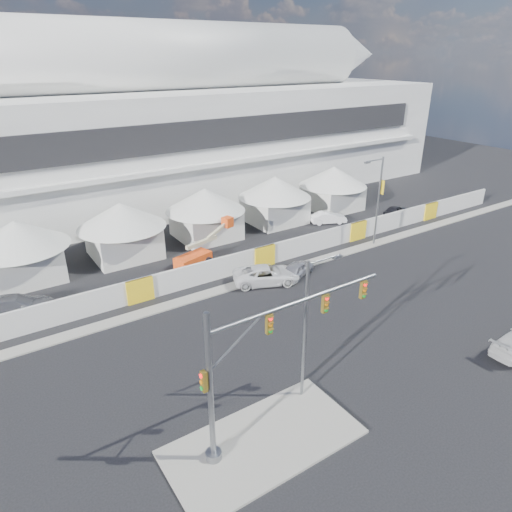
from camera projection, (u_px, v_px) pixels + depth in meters
ground at (315, 370)px, 28.66m from camera, size 160.00×160.00×0.00m
median_island at (263, 442)px, 23.32m from camera, size 10.00×5.00×0.15m
far_curb at (383, 241)px, 48.22m from camera, size 80.00×1.20×0.12m
stadium at (167, 125)px, 60.78m from camera, size 80.00×24.80×21.98m
tent_row at (166, 217)px, 45.89m from camera, size 53.40×8.40×5.40m
hoarding_fence at (264, 256)px, 42.31m from camera, size 70.00×0.25×2.00m
scaffold_tower at (388, 132)px, 76.78m from camera, size 4.40×4.40×12.00m
sedan_silver at (297, 269)px, 40.56m from camera, size 3.01×4.34×1.37m
pickup_curb at (266, 275)px, 39.22m from camera, size 4.66×6.30×1.59m
lot_car_a at (328, 218)px, 53.11m from camera, size 3.02×4.40×1.37m
lot_car_b at (395, 211)px, 55.56m from camera, size 2.54×4.18×1.33m
lot_car_c at (16, 306)px, 34.34m from camera, size 3.72×6.04×1.63m
traffic_mast at (249, 368)px, 21.48m from camera, size 10.54×0.80×8.26m
streetlight_median at (309, 321)px, 24.61m from camera, size 2.36×0.24×8.52m
streetlight_curb at (378, 196)px, 45.22m from camera, size 2.70×0.61×9.13m
boom_lift at (199, 254)px, 42.80m from camera, size 7.15×2.45×3.52m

